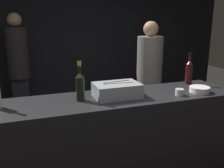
% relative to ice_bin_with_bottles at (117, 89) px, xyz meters
% --- Properties ---
extents(wall_back_chalkboard, '(6.40, 0.06, 2.80)m').
position_rel_ice_bin_with_bottles_xyz_m(wall_back_chalkboard, '(-0.04, 2.52, 0.27)').
color(wall_back_chalkboard, black).
rests_on(wall_back_chalkboard, ground_plane).
extents(bar_counter, '(2.40, 0.59, 1.06)m').
position_rel_ice_bin_with_bottles_xyz_m(bar_counter, '(-0.04, -0.00, -0.60)').
color(bar_counter, black).
rests_on(bar_counter, ground_plane).
extents(ice_bin_with_bottles, '(0.42, 0.28, 0.13)m').
position_rel_ice_bin_with_bottles_xyz_m(ice_bin_with_bottles, '(0.00, 0.00, 0.00)').
color(ice_bin_with_bottles, '#9EA0A5').
rests_on(ice_bin_with_bottles, bar_counter).
extents(bowl_white, '(0.20, 0.20, 0.06)m').
position_rel_ice_bin_with_bottles_xyz_m(bowl_white, '(0.82, -0.13, -0.04)').
color(bowl_white, white).
rests_on(bowl_white, bar_counter).
extents(candle_votive, '(0.08, 0.08, 0.06)m').
position_rel_ice_bin_with_bottles_xyz_m(candle_votive, '(0.58, -0.15, -0.04)').
color(candle_votive, silver).
rests_on(candle_votive, bar_counter).
extents(champagne_bottle, '(0.08, 0.08, 0.35)m').
position_rel_ice_bin_with_bottles_xyz_m(champagne_bottle, '(-0.34, 0.01, 0.07)').
color(champagne_bottle, black).
rests_on(champagne_bottle, bar_counter).
extents(red_wine_bottle_black_foil, '(0.08, 0.08, 0.35)m').
position_rel_ice_bin_with_bottles_xyz_m(red_wine_bottle_black_foil, '(0.92, 0.18, 0.08)').
color(red_wine_bottle_black_foil, '#380F0F').
rests_on(red_wine_bottle_black_foil, bar_counter).
extents(person_in_hoodie, '(0.36, 0.36, 1.73)m').
position_rel_ice_bin_with_bottles_xyz_m(person_in_hoodie, '(0.91, 1.08, -0.17)').
color(person_in_hoodie, black).
rests_on(person_in_hoodie, ground_plane).
extents(person_blond_tee, '(0.33, 0.33, 1.85)m').
position_rel_ice_bin_with_bottles_xyz_m(person_blond_tee, '(-0.87, 2.02, -0.08)').
color(person_blond_tee, black).
rests_on(person_blond_tee, ground_plane).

